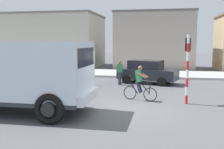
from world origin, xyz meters
TOP-DOWN VIEW (x-y plane):
  - ground_plane at (0.00, 0.00)m, footprint 120.00×120.00m
  - sidewalk_far at (0.00, 12.50)m, footprint 80.00×5.00m
  - truck_foreground at (-3.84, -1.08)m, footprint 5.42×2.87m
  - cyclist at (0.51, 2.08)m, footprint 1.68×0.61m
  - traffic_light_pole at (2.72, 1.82)m, footprint 0.24×0.43m
  - car_red_near at (-4.93, 5.33)m, footprint 4.24×2.42m
  - car_white_mid at (0.57, 7.62)m, footprint 4.31×2.75m
  - pedestrian_near_kerb at (-1.19, 6.57)m, footprint 0.34×0.22m
  - building_corner_left at (-10.96, 19.39)m, footprint 10.53×8.08m
  - building_mid_block at (0.72, 18.41)m, footprint 8.22×6.19m

SIDE VIEW (x-z plane):
  - ground_plane at x=0.00m, z-range 0.00..0.00m
  - sidewalk_far at x=0.00m, z-range 0.00..0.16m
  - car_red_near at x=-4.93m, z-range 0.02..1.62m
  - car_white_mid at x=0.57m, z-range 0.02..1.62m
  - pedestrian_near_kerb at x=-1.19m, z-range 0.04..1.66m
  - cyclist at x=0.51m, z-range 0.00..1.72m
  - truck_foreground at x=-3.84m, z-range 0.22..3.12m
  - traffic_light_pole at x=2.72m, z-range 0.47..3.67m
  - building_mid_block at x=0.72m, z-range 0.00..5.98m
  - building_corner_left at x=-10.96m, z-range 0.00..6.06m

